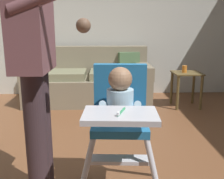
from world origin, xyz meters
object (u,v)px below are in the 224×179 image
at_px(high_chair, 120,110).
at_px(adult_standing, 35,64).
at_px(sippy_cup, 184,69).
at_px(couch, 89,81).
at_px(side_table, 186,82).

bearing_deg(high_chair, adult_standing, -87.12).
xyz_separation_m(adult_standing, sippy_cup, (1.61, 2.12, -0.37)).
relative_size(couch, side_table, 3.72).
xyz_separation_m(high_chair, adult_standing, (-0.53, 0.01, 0.30)).
bearing_deg(high_chair, side_table, 155.68).
height_order(adult_standing, sippy_cup, adult_standing).
relative_size(couch, adult_standing, 1.16).
bearing_deg(sippy_cup, side_table, -0.00).
bearing_deg(side_table, high_chair, -117.83).
distance_m(high_chair, adult_standing, 0.61).
relative_size(couch, high_chair, 2.07).
bearing_deg(side_table, couch, 166.14).
xyz_separation_m(couch, side_table, (1.46, -0.36, 0.05)).
height_order(couch, side_table, couch).
distance_m(high_chair, sippy_cup, 2.38).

